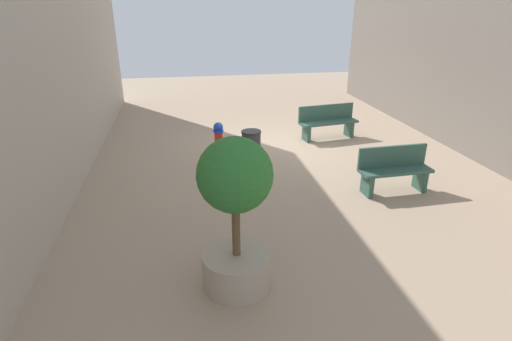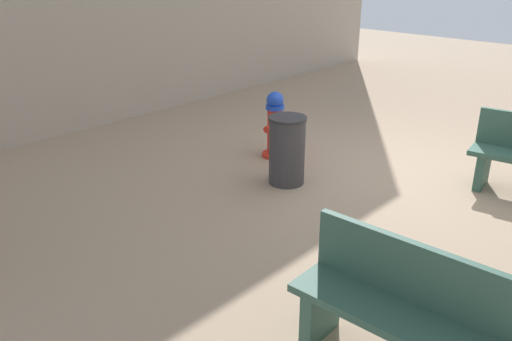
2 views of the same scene
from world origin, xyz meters
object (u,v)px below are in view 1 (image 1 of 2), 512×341
(fire_hydrant, at_px, (219,141))
(bench_near, at_px, (327,121))
(trash_bin, at_px, (251,148))
(bench_far, at_px, (394,169))
(planter_tree, at_px, (236,208))

(fire_hydrant, xyz_separation_m, bench_near, (-3.23, -1.11, 0.03))
(bench_near, distance_m, trash_bin, 3.04)
(fire_hydrant, bearing_deg, trash_bin, 140.20)
(fire_hydrant, xyz_separation_m, bench_far, (-3.35, 2.55, 0.02))
(trash_bin, bearing_deg, fire_hydrant, -39.80)
(bench_far, distance_m, planter_tree, 4.40)
(bench_near, bearing_deg, planter_tree, 60.25)
(trash_bin, bearing_deg, bench_far, 143.45)
(bench_near, relative_size, bench_far, 1.16)
(bench_near, distance_m, bench_far, 3.66)
(bench_near, relative_size, trash_bin, 2.04)
(planter_tree, height_order, trash_bin, planter_tree)
(fire_hydrant, relative_size, bench_near, 0.53)
(bench_far, bearing_deg, planter_tree, 33.99)
(fire_hydrant, bearing_deg, planter_tree, 87.12)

